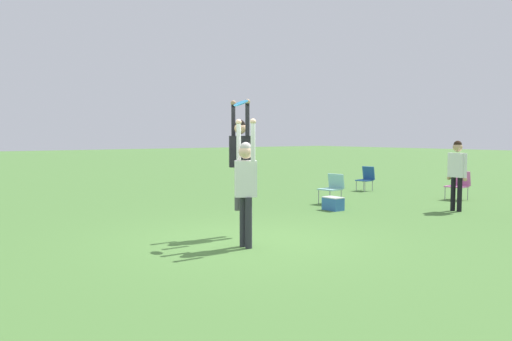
{
  "coord_description": "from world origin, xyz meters",
  "views": [
    {
      "loc": [
        7.46,
        -5.38,
        1.96
      ],
      "look_at": [
        0.03,
        0.18,
        1.3
      ],
      "focal_mm": 35.0,
      "sensor_mm": 36.0,
      "label": 1
    }
  ],
  "objects_px": {
    "person_defending": "(246,179)",
    "camping_chair_3": "(333,186)",
    "person_jumping": "(240,152)",
    "person_spectator_near": "(457,168)",
    "camping_chair_4": "(459,183)",
    "cooler_box": "(333,204)",
    "camping_chair_2": "(366,177)",
    "frisbee": "(241,103)"
  },
  "relations": [
    {
      "from": "camping_chair_4",
      "to": "person_spectator_near",
      "type": "height_order",
      "value": "person_spectator_near"
    },
    {
      "from": "person_defending",
      "to": "person_spectator_near",
      "type": "height_order",
      "value": "person_defending"
    },
    {
      "from": "cooler_box",
      "to": "camping_chair_3",
      "type": "bearing_deg",
      "value": 135.33
    },
    {
      "from": "camping_chair_3",
      "to": "person_spectator_near",
      "type": "distance_m",
      "value": 3.34
    },
    {
      "from": "camping_chair_2",
      "to": "person_spectator_near",
      "type": "relative_size",
      "value": 0.47
    },
    {
      "from": "camping_chair_4",
      "to": "person_spectator_near",
      "type": "relative_size",
      "value": 0.48
    },
    {
      "from": "camping_chair_2",
      "to": "camping_chair_4",
      "type": "bearing_deg",
      "value": 177.99
    },
    {
      "from": "person_jumping",
      "to": "camping_chair_3",
      "type": "height_order",
      "value": "person_jumping"
    },
    {
      "from": "frisbee",
      "to": "person_jumping",
      "type": "bearing_deg",
      "value": 146.4
    },
    {
      "from": "person_defending",
      "to": "frisbee",
      "type": "height_order",
      "value": "frisbee"
    },
    {
      "from": "camping_chair_4",
      "to": "cooler_box",
      "type": "xyz_separation_m",
      "value": [
        -0.78,
        -4.59,
        -0.33
      ]
    },
    {
      "from": "person_spectator_near",
      "to": "cooler_box",
      "type": "height_order",
      "value": "person_spectator_near"
    },
    {
      "from": "camping_chair_4",
      "to": "person_spectator_near",
      "type": "distance_m",
      "value": 2.59
    },
    {
      "from": "camping_chair_4",
      "to": "cooler_box",
      "type": "height_order",
      "value": "camping_chair_4"
    },
    {
      "from": "person_defending",
      "to": "frisbee",
      "type": "relative_size",
      "value": 8.08
    },
    {
      "from": "frisbee",
      "to": "cooler_box",
      "type": "distance_m",
      "value": 5.05
    },
    {
      "from": "person_jumping",
      "to": "person_spectator_near",
      "type": "height_order",
      "value": "person_jumping"
    },
    {
      "from": "camping_chair_2",
      "to": "camping_chair_4",
      "type": "xyz_separation_m",
      "value": [
        3.31,
        0.36,
        0.02
      ]
    },
    {
      "from": "person_defending",
      "to": "camping_chair_3",
      "type": "bearing_deg",
      "value": -120.19
    },
    {
      "from": "person_spectator_near",
      "to": "camping_chair_2",
      "type": "bearing_deg",
      "value": 160.86
    },
    {
      "from": "frisbee",
      "to": "camping_chair_3",
      "type": "xyz_separation_m",
      "value": [
        -2.54,
        4.97,
        -2.03
      ]
    },
    {
      "from": "camping_chair_2",
      "to": "camping_chair_3",
      "type": "bearing_deg",
      "value": 108.13
    },
    {
      "from": "camping_chair_4",
      "to": "person_defending",
      "type": "bearing_deg",
      "value": 92.68
    },
    {
      "from": "person_jumping",
      "to": "person_spectator_near",
      "type": "bearing_deg",
      "value": 22.98
    },
    {
      "from": "person_defending",
      "to": "cooler_box",
      "type": "bearing_deg",
      "value": -123.9
    },
    {
      "from": "person_defending",
      "to": "camping_chair_2",
      "type": "distance_m",
      "value": 9.82
    },
    {
      "from": "person_defending",
      "to": "camping_chair_3",
      "type": "relative_size",
      "value": 2.61
    },
    {
      "from": "person_defending",
      "to": "person_spectator_near",
      "type": "bearing_deg",
      "value": -149.16
    },
    {
      "from": "cooler_box",
      "to": "camping_chair_2",
      "type": "bearing_deg",
      "value": 120.82
    },
    {
      "from": "frisbee",
      "to": "camping_chair_2",
      "type": "xyz_separation_m",
      "value": [
        -4.21,
        8.36,
        -2.06
      ]
    },
    {
      "from": "person_defending",
      "to": "camping_chair_2",
      "type": "relative_size",
      "value": 2.61
    },
    {
      "from": "camping_chair_4",
      "to": "person_spectator_near",
      "type": "bearing_deg",
      "value": 113.75
    },
    {
      "from": "frisbee",
      "to": "cooler_box",
      "type": "xyz_separation_m",
      "value": [
        -1.68,
        4.13,
        -2.37
      ]
    },
    {
      "from": "camping_chair_2",
      "to": "camping_chair_4",
      "type": "height_order",
      "value": "camping_chair_4"
    },
    {
      "from": "frisbee",
      "to": "camping_chair_3",
      "type": "height_order",
      "value": "frisbee"
    },
    {
      "from": "cooler_box",
      "to": "person_jumping",
      "type": "bearing_deg",
      "value": -71.56
    },
    {
      "from": "frisbee",
      "to": "camping_chair_4",
      "type": "height_order",
      "value": "frisbee"
    },
    {
      "from": "person_defending",
      "to": "cooler_box",
      "type": "xyz_separation_m",
      "value": [
        -2.16,
        4.37,
        -1.03
      ]
    },
    {
      "from": "frisbee",
      "to": "camping_chair_2",
      "type": "bearing_deg",
      "value": 116.73
    },
    {
      "from": "camping_chair_3",
      "to": "camping_chair_4",
      "type": "bearing_deg",
      "value": -121.19
    },
    {
      "from": "person_defending",
      "to": "camping_chair_3",
      "type": "height_order",
      "value": "person_defending"
    },
    {
      "from": "person_spectator_near",
      "to": "person_defending",
      "type": "bearing_deg",
      "value": -86.2
    }
  ]
}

